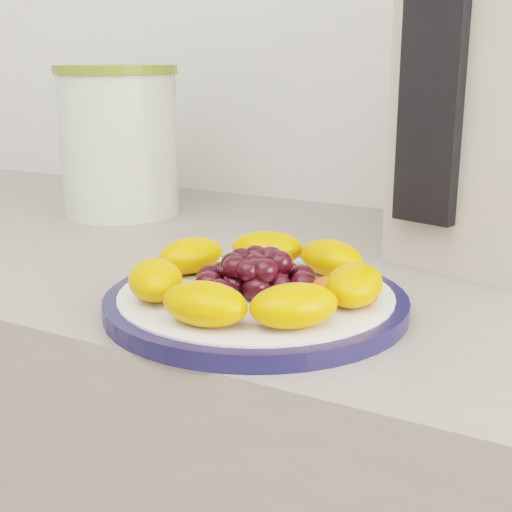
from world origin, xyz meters
The scene contains 6 objects.
plate_rim centered at (0.06, 1.03, 0.91)m, with size 0.27×0.27×0.01m, color #13143B.
plate_face centered at (0.06, 1.03, 0.91)m, with size 0.24×0.24×0.02m, color white.
canister centered at (-0.30, 1.29, 1.00)m, with size 0.16×0.16×0.19m, color #405E1C.
canister_lid centered at (-0.30, 1.29, 1.10)m, with size 0.17×0.17×0.01m, color olive.
appliance_panel centered at (0.15, 1.22, 1.09)m, with size 0.06×0.02×0.28m, color black.
fruit_plate centered at (0.07, 1.03, 0.93)m, with size 0.23×0.23×0.04m.
Camera 1 is at (0.35, 0.51, 1.11)m, focal length 50.00 mm.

